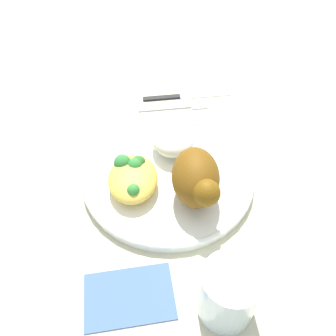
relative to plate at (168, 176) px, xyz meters
The scene contains 9 objects.
ground_plane 0.01m from the plate, ahead, with size 2.00×2.00×0.00m, color beige.
plate is the anchor object (origin of this frame).
roasted_chicken 0.08m from the plate, 38.18° to the left, with size 0.11×0.07×0.08m.
rice_pile 0.07m from the plate, behind, with size 0.09×0.08×0.04m, color white.
mac_cheese_with_broccoli 0.07m from the plate, 67.82° to the right, with size 0.10×0.08×0.04m.
fork 0.20m from the plate, behind, with size 0.03×0.14×0.01m.
knife 0.24m from the plate, behind, with size 0.03×0.19×0.01m.
water_glass 0.23m from the plate, 16.51° to the left, with size 0.07×0.07×0.08m, color silver.
napkin 0.21m from the plate, 15.81° to the right, with size 0.08×0.12×0.00m, color #47669E.
Camera 1 is at (0.39, -0.01, 0.45)m, focal length 37.61 mm.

